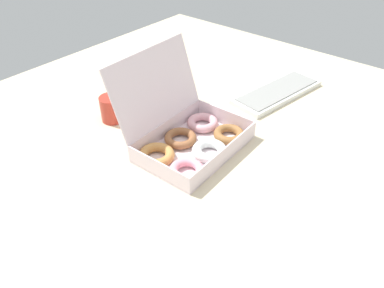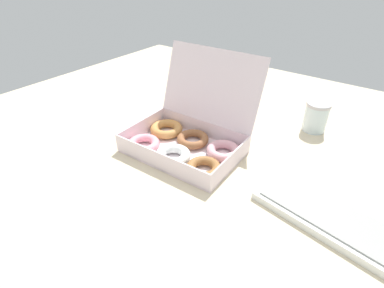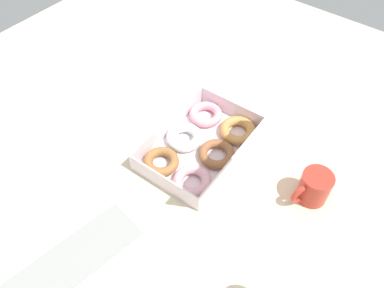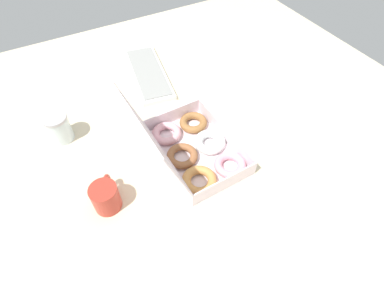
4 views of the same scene
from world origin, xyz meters
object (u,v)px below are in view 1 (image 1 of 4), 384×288
object	(u,v)px
glass_jar	(166,69)
coffee_mug	(113,108)
keyboard	(277,92)
donut_box	(189,138)

from	to	relation	value
glass_jar	coffee_mug	bearing A→B (deg)	-170.34
keyboard	coffee_mug	world-z (taller)	coffee_mug
keyboard	donut_box	bearing A→B (deg)	174.45
coffee_mug	glass_jar	distance (cm)	31.86
donut_box	coffee_mug	distance (cm)	29.47
coffee_mug	glass_jar	size ratio (longest dim) A/B	1.08
coffee_mug	glass_jar	world-z (taller)	glass_jar
keyboard	coffee_mug	distance (cm)	59.81
donut_box	coffee_mug	size ratio (longest dim) A/B	3.36
coffee_mug	donut_box	bearing A→B (deg)	-81.81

